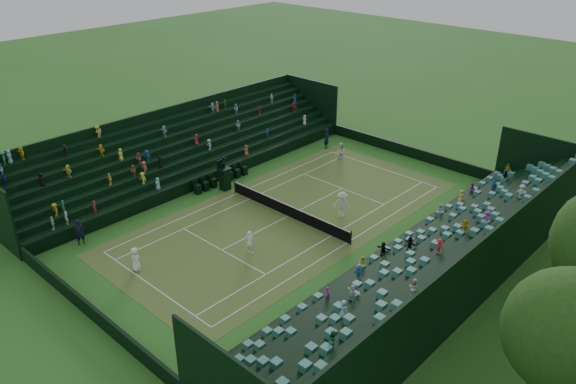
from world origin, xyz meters
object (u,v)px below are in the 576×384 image
(player_far_west, at_px, (341,152))
(player_near_west, at_px, (135,259))
(umpire_chair, at_px, (225,176))
(player_near_east, at_px, (250,242))
(tennis_net, at_px, (288,210))
(player_far_east, at_px, (342,204))

(player_far_west, bearing_deg, player_near_west, -74.90)
(umpire_chair, distance_m, player_near_east, 9.87)
(umpire_chair, height_order, player_near_west, umpire_chair)
(tennis_net, relative_size, player_near_west, 7.25)
(umpire_chair, relative_size, player_near_east, 1.68)
(player_near_west, relative_size, player_near_east, 0.97)
(umpire_chair, bearing_deg, player_near_west, -67.63)
(tennis_net, bearing_deg, player_far_east, 43.45)
(player_far_west, height_order, player_far_east, player_far_east)
(player_far_east, bearing_deg, tennis_net, -168.21)
(tennis_net, height_order, player_far_west, player_far_west)
(umpire_chair, xyz_separation_m, player_near_east, (8.41, -5.17, -0.36))
(player_far_west, bearing_deg, umpire_chair, -94.42)
(player_near_east, height_order, player_far_east, player_far_east)
(tennis_net, xyz_separation_m, player_near_east, (1.59, -5.34, 0.31))
(tennis_net, height_order, player_near_west, player_near_west)
(tennis_net, xyz_separation_m, player_near_west, (-2.13, -11.55, 0.28))
(player_near_east, xyz_separation_m, player_far_east, (1.27, 8.05, 0.16))
(umpire_chair, xyz_separation_m, player_far_west, (3.07, 11.12, -0.39))
(tennis_net, bearing_deg, player_far_west, 108.88)
(player_far_west, bearing_deg, player_far_east, -40.29)
(tennis_net, distance_m, player_near_west, 11.75)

